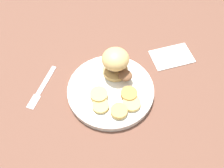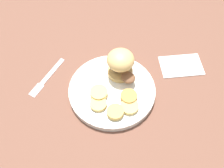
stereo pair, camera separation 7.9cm
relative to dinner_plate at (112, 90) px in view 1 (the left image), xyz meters
name	(u,v)px [view 1 (the left image)]	position (x,y,z in m)	size (l,w,h in m)	color
ground_plane	(112,92)	(0.00, 0.00, -0.01)	(4.00, 4.00, 0.00)	brown
dinner_plate	(112,90)	(0.00, 0.00, 0.00)	(0.27, 0.27, 0.02)	white
sandwich	(117,62)	(-0.06, 0.02, 0.06)	(0.11, 0.10, 0.09)	tan
potato_round_0	(120,111)	(0.08, 0.02, 0.02)	(0.05, 0.05, 0.01)	tan
potato_round_1	(130,94)	(0.03, 0.06, 0.02)	(0.05, 0.05, 0.02)	#BC8942
potato_round_2	(102,106)	(0.06, -0.03, 0.02)	(0.05, 0.05, 0.01)	#DBB766
potato_round_3	(133,103)	(0.06, 0.06, 0.02)	(0.05, 0.05, 0.01)	#DBB766
potato_round_4	(100,95)	(0.03, -0.04, 0.02)	(0.05, 0.05, 0.02)	#DBB766
fork	(43,87)	(-0.02, -0.22, -0.01)	(0.17, 0.08, 0.00)	silver
napkin	(173,56)	(-0.14, 0.21, -0.01)	(0.14, 0.09, 0.01)	white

